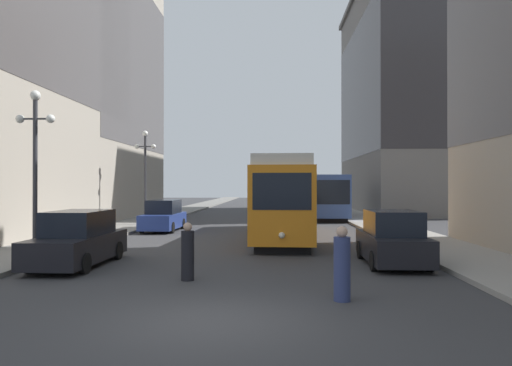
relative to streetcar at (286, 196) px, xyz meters
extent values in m
plane|color=#38383A|center=(-1.89, -15.88, -2.10)|extent=(200.00, 200.00, 0.00)
cube|color=gray|center=(-10.10, 24.12, -2.03)|extent=(3.34, 120.00, 0.15)
cube|color=gray|center=(6.32, 24.12, -2.03)|extent=(3.34, 120.00, 0.15)
cube|color=black|center=(0.00, 0.01, -1.93)|extent=(2.81, 13.09, 0.35)
cube|color=orange|center=(0.00, 0.01, -0.20)|extent=(3.25, 14.24, 3.10)
cube|color=black|center=(0.00, 0.01, 0.50)|extent=(3.25, 13.68, 1.08)
cube|color=silver|center=(0.00, 0.01, 1.57)|extent=(3.03, 13.95, 0.44)
cube|color=black|center=(-0.32, -7.03, 0.34)|extent=(2.21, 0.18, 1.40)
sphere|color=#F2EACC|center=(-0.33, -7.10, -1.30)|extent=(0.24, 0.24, 0.24)
cube|color=black|center=(3.54, 14.69, -1.93)|extent=(2.19, 10.35, 0.35)
cube|color=#334C8C|center=(3.54, 14.69, -0.20)|extent=(2.57, 11.25, 3.10)
cube|color=black|center=(3.54, 14.69, 0.34)|extent=(2.60, 10.80, 1.30)
cube|color=black|center=(3.55, 9.09, 0.11)|extent=(2.30, 0.08, 1.71)
cylinder|color=black|center=(-8.01, -10.89, -1.78)|extent=(0.19, 0.64, 0.64)
cylinder|color=black|center=(-7.96, -7.93, -1.78)|extent=(0.19, 0.64, 0.64)
cylinder|color=black|center=(-6.30, -10.92, -1.78)|extent=(0.19, 0.64, 0.64)
cylinder|color=black|center=(-6.25, -7.96, -1.78)|extent=(0.19, 0.64, 0.64)
cube|color=black|center=(-7.13, -9.42, -1.50)|extent=(1.89, 4.80, 0.84)
cube|color=black|center=(-7.12, -9.30, -0.68)|extent=(1.63, 2.65, 0.80)
cylinder|color=black|center=(-8.01, 1.74, -1.78)|extent=(0.19, 0.64, 0.64)
cylinder|color=black|center=(-7.95, 4.63, -1.78)|extent=(0.19, 0.64, 0.64)
cylinder|color=black|center=(-6.30, 1.70, -1.78)|extent=(0.19, 0.64, 0.64)
cylinder|color=black|center=(-6.24, 4.60, -1.78)|extent=(0.19, 0.64, 0.64)
cube|color=navy|center=(-7.13, 3.17, -1.50)|extent=(1.90, 4.71, 0.84)
cube|color=black|center=(-7.12, 3.28, -0.68)|extent=(1.64, 2.60, 0.80)
cylinder|color=black|center=(4.23, -7.49, -1.78)|extent=(0.19, 0.64, 0.64)
cylinder|color=black|center=(4.18, -10.15, -1.78)|extent=(0.19, 0.64, 0.64)
cylinder|color=black|center=(2.52, -7.46, -1.78)|extent=(0.19, 0.64, 0.64)
cylinder|color=black|center=(2.47, -10.11, -1.78)|extent=(0.19, 0.64, 0.64)
cube|color=black|center=(3.35, -8.80, -1.50)|extent=(1.88, 4.32, 0.84)
cube|color=black|center=(3.35, -8.91, -0.68)|extent=(1.63, 2.39, 0.80)
cylinder|color=navy|center=(0.94, -14.09, -1.36)|extent=(0.39, 0.39, 1.47)
sphere|color=tan|center=(0.94, -14.09, -0.51)|extent=(0.26, 0.26, 0.26)
cylinder|color=black|center=(-3.04, -11.78, -1.41)|extent=(0.36, 0.36, 1.39)
sphere|color=tan|center=(-3.04, -11.78, -0.60)|extent=(0.25, 0.25, 0.25)
cylinder|color=#333338|center=(-9.03, -8.49, 0.81)|extent=(0.16, 0.16, 5.52)
sphere|color=white|center=(-9.03, -8.49, 3.73)|extent=(0.36, 0.36, 0.36)
sphere|color=white|center=(-9.58, -8.49, 2.91)|extent=(0.31, 0.31, 0.31)
sphere|color=white|center=(-8.48, -8.49, 2.91)|extent=(0.31, 0.31, 0.31)
cube|color=#333338|center=(-9.03, -8.49, 2.91)|extent=(1.10, 0.06, 0.06)
cylinder|color=#333338|center=(-9.03, 6.23, 0.93)|extent=(0.16, 0.16, 5.77)
sphere|color=white|center=(-9.03, 6.23, 3.98)|extent=(0.36, 0.36, 0.36)
sphere|color=white|center=(-9.58, 6.23, 3.12)|extent=(0.31, 0.31, 0.31)
sphere|color=white|center=(-8.48, 6.23, 3.12)|extent=(0.31, 0.31, 0.31)
cube|color=#333338|center=(-9.03, 6.23, 3.12)|extent=(1.10, 0.06, 0.06)
cube|color=#A89E8E|center=(-19.66, 14.59, 9.51)|extent=(15.78, 17.99, 23.22)
cube|color=#544F4E|center=(-19.66, 14.59, 10.67)|extent=(15.82, 18.03, 13.93)
cube|color=slate|center=(13.57, 25.81, 9.18)|extent=(11.16, 22.92, 22.57)
cube|color=#383538|center=(13.57, 25.81, 10.31)|extent=(11.20, 22.96, 13.54)
camera|label=1|loc=(-0.62, -25.42, 0.55)|focal=34.40mm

